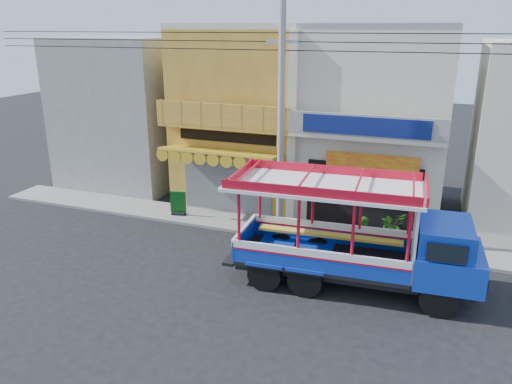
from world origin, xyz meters
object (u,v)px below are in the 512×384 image
at_px(utility_pole, 285,113).
at_px(green_sign, 178,205).
at_px(potted_plant_b, 363,229).
at_px(songthaew_truck, 371,238).
at_px(potted_plant_a, 392,225).
at_px(potted_plant_c, 426,231).

height_order(utility_pole, green_sign, utility_pole).
xyz_separation_m(utility_pole, potted_plant_b, (3.12, 0.56, -4.45)).
bearing_deg(songthaew_truck, green_sign, 158.49).
relative_size(songthaew_truck, potted_plant_b, 8.70).
relative_size(potted_plant_a, potted_plant_c, 1.02).
bearing_deg(green_sign, utility_pole, -5.40).
distance_m(utility_pole, potted_plant_c, 7.07).
bearing_deg(potted_plant_a, green_sign, 142.68).
relative_size(songthaew_truck, potted_plant_c, 7.67).
relative_size(songthaew_truck, green_sign, 7.48).
distance_m(green_sign, potted_plant_b, 8.15).
bearing_deg(utility_pole, potted_plant_b, 10.20).
height_order(songthaew_truck, potted_plant_a, songthaew_truck).
xyz_separation_m(utility_pole, potted_plant_a, (4.16, 1.21, -4.37)).
bearing_deg(potted_plant_b, utility_pole, 62.02).
height_order(utility_pole, potted_plant_b, utility_pole).
distance_m(potted_plant_a, potted_plant_c, 1.30).
height_order(green_sign, potted_plant_c, green_sign).
bearing_deg(potted_plant_a, potted_plant_c, -49.00).
distance_m(utility_pole, potted_plant_b, 5.46).
distance_m(songthaew_truck, potted_plant_c, 4.53).
relative_size(utility_pole, songthaew_truck, 3.47).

